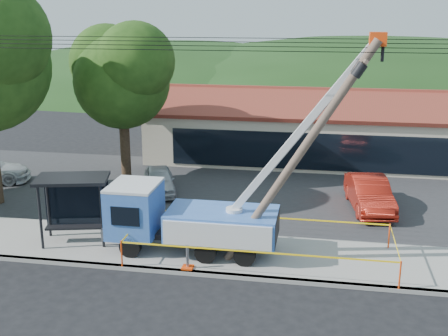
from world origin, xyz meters
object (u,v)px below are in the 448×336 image
bus_shelter (74,193)px  car_red (368,211)px  utility_truck (188,216)px  leaning_pole (305,146)px  car_silver (160,194)px

bus_shelter → car_red: bearing=12.5°
utility_truck → car_red: size_ratio=2.14×
utility_truck → leaning_pole: size_ratio=1.21×
utility_truck → car_red: bearing=40.3°
utility_truck → leaning_pole: utility_truck is taller
car_red → leaning_pole: bearing=-121.6°
utility_truck → car_silver: utility_truck is taller
utility_truck → bus_shelter: size_ratio=3.21×
leaning_pole → car_red: (3.00, 6.84, -4.76)m
bus_shelter → car_silver: 7.35m
leaning_pole → car_silver: size_ratio=2.17×
utility_truck → leaning_pole: (4.46, -0.51, 3.15)m
leaning_pole → bus_shelter: 9.72m
car_red → car_silver: bearing=168.0°
car_silver → car_red: (10.77, -0.76, 0.00)m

